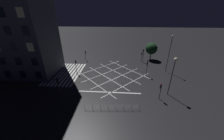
# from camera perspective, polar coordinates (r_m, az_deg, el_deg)

# --- Properties ---
(ground_plane) EXTENTS (200.00, 200.00, 0.00)m
(ground_plane) POSITION_cam_1_polar(r_m,az_deg,el_deg) (33.43, 0.00, -2.20)
(ground_plane) COLOR black
(road_markings) EXTENTS (19.84, 26.45, 0.01)m
(road_markings) POSITION_cam_1_polar(r_m,az_deg,el_deg) (34.91, -15.38, -1.91)
(road_markings) COLOR silver
(road_markings) RESTS_ON ground_plane
(traffic_light_se_main) EXTENTS (0.39, 0.36, 4.27)m
(traffic_light_se_main) POSITION_cam_1_polar(r_m,az_deg,el_deg) (25.93, -23.41, -5.86)
(traffic_light_se_main) COLOR black
(traffic_light_se_main) RESTS_ON ground_plane
(traffic_light_nw_main) EXTENTS (0.39, 0.36, 3.26)m
(traffic_light_nw_main) POSITION_cam_1_polar(r_m,az_deg,el_deg) (42.23, 13.50, 6.68)
(traffic_light_nw_main) COLOR black
(traffic_light_nw_main) RESTS_ON ground_plane
(traffic_light_median_south) EXTENTS (0.36, 0.39, 3.85)m
(traffic_light_median_south) POSITION_cam_1_polar(r_m,az_deg,el_deg) (34.38, -16.16, 2.63)
(traffic_light_median_south) COLOR black
(traffic_light_median_south) RESTS_ON ground_plane
(traffic_light_nw_cross) EXTENTS (0.36, 0.39, 4.49)m
(traffic_light_nw_cross) POSITION_cam_1_polar(r_m,az_deg,el_deg) (41.41, 14.09, 7.50)
(traffic_light_nw_cross) COLOR black
(traffic_light_nw_cross) RESTS_ON ground_plane
(traffic_light_median_north) EXTENTS (0.36, 0.39, 4.31)m
(traffic_light_median_north) POSITION_cam_1_polar(r_m,az_deg,el_deg) (32.88, 15.75, 2.21)
(traffic_light_median_north) COLOR black
(traffic_light_median_north) RESTS_ON ground_plane
(traffic_light_ne_cross) EXTENTS (0.36, 0.39, 3.44)m
(traffic_light_ne_cross) POSITION_cam_1_polar(r_m,az_deg,el_deg) (25.31, 21.29, -7.82)
(traffic_light_ne_cross) COLOR black
(traffic_light_ne_cross) RESTS_ON ground_plane
(traffic_light_sw_cross) EXTENTS (0.36, 0.39, 3.37)m
(traffic_light_sw_cross) POSITION_cam_1_polar(r_m,az_deg,el_deg) (43.26, -12.05, 7.40)
(traffic_light_sw_cross) COLOR black
(traffic_light_sw_cross) RESTS_ON ground_plane
(street_lamp_east) EXTENTS (0.41, 0.41, 9.98)m
(street_lamp_east) POSITION_cam_1_polar(r_m,az_deg,el_deg) (36.33, 24.90, 8.21)
(street_lamp_east) COLOR black
(street_lamp_east) RESTS_ON ground_plane
(street_lamp_west) EXTENTS (0.62, 0.62, 8.01)m
(street_lamp_west) POSITION_cam_1_polar(r_m,az_deg,el_deg) (25.78, 26.44, 1.28)
(street_lamp_west) COLOR black
(street_lamp_west) RESTS_ON ground_plane
(street_tree_near) EXTENTS (3.89, 3.89, 5.84)m
(street_tree_near) POSITION_cam_1_polar(r_m,az_deg,el_deg) (44.66, 17.58, 9.32)
(street_tree_near) COLOR brown
(street_tree_near) RESTS_ON ground_plane
(pedestrian_railing) EXTENTS (0.70, 9.47, 1.05)m
(pedestrian_railing) POSITION_cam_1_polar(r_m,az_deg,el_deg) (22.42, -0.00, -16.45)
(pedestrian_railing) COLOR #B7B7BC
(pedestrian_railing) RESTS_ON ground_plane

